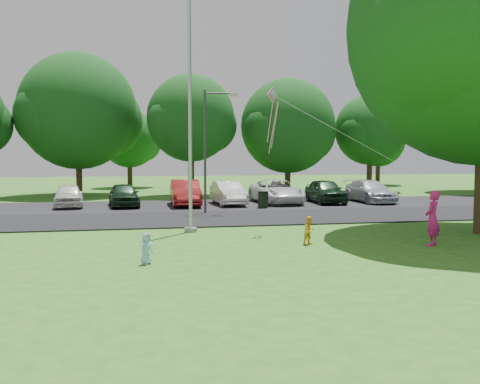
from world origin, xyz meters
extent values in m
plane|color=#2E6A1C|center=(0.00, 0.00, 0.00)|extent=(120.00, 120.00, 0.00)
cube|color=black|center=(0.00, 9.00, 0.03)|extent=(60.00, 6.00, 0.06)
cube|color=black|center=(0.00, 15.50, 0.03)|extent=(42.00, 7.00, 0.06)
cylinder|color=#B7BABF|center=(-3.50, 5.00, 5.00)|extent=(0.14, 0.14, 10.00)
cylinder|color=gray|center=(-3.50, 5.00, 0.08)|extent=(0.50, 0.50, 0.16)
cylinder|color=#3F3F44|center=(-2.13, 11.08, 3.11)|extent=(0.12, 0.12, 6.21)
cylinder|color=#3F3F44|center=(-1.41, 10.98, 6.05)|extent=(1.45, 0.28, 0.09)
cube|color=silver|center=(-0.69, 10.89, 5.98)|extent=(0.49, 0.29, 0.14)
cylinder|color=black|center=(1.35, 13.00, 0.46)|extent=(0.57, 0.57, 0.92)
cylinder|color=black|center=(1.35, 13.00, 0.95)|extent=(0.61, 0.61, 0.05)
sphere|color=#103C14|center=(5.24, 1.10, 7.24)|extent=(6.24, 6.24, 6.24)
sphere|color=#103C14|center=(5.02, 1.40, 6.72)|extent=(5.41, 5.41, 5.41)
cylinder|color=#332316|center=(-9.60, 25.24, 1.60)|extent=(0.44, 0.44, 3.19)
sphere|color=#103C14|center=(-9.60, 25.24, 6.17)|extent=(8.50, 8.50, 8.50)
sphere|color=#103C14|center=(-7.68, 26.09, 5.53)|extent=(5.53, 5.53, 5.53)
sphere|color=#103C14|center=(-11.30, 24.17, 5.74)|extent=(5.10, 5.10, 5.10)
cylinder|color=#332316|center=(-1.58, 22.90, 1.71)|extent=(0.44, 0.44, 3.43)
sphere|color=#103C14|center=(-1.58, 22.90, 5.62)|extent=(6.27, 6.27, 6.27)
sphere|color=#103C14|center=(-0.17, 23.53, 5.15)|extent=(4.07, 4.07, 4.07)
sphere|color=#103C14|center=(-2.84, 22.12, 5.31)|extent=(3.76, 3.76, 3.76)
cylinder|color=#332316|center=(6.03, 24.17, 1.33)|extent=(0.44, 0.44, 2.66)
sphere|color=#103C14|center=(6.03, 24.17, 5.20)|extent=(7.27, 7.27, 7.27)
sphere|color=#103C14|center=(7.66, 24.89, 4.66)|extent=(4.72, 4.72, 4.72)
sphere|color=#103C14|center=(4.57, 23.26, 4.84)|extent=(4.36, 4.36, 4.36)
cylinder|color=#332316|center=(13.12, 24.89, 1.51)|extent=(0.44, 0.44, 3.02)
sphere|color=#103C14|center=(13.12, 24.89, 5.00)|extent=(5.67, 5.67, 5.67)
sphere|color=#103C14|center=(14.39, 25.46, 4.58)|extent=(3.68, 3.68, 3.68)
sphere|color=#103C14|center=(11.98, 24.18, 4.72)|extent=(3.40, 3.40, 3.40)
sphere|color=#103C14|center=(20.17, 21.15, 6.06)|extent=(5.26, 5.26, 5.26)
cylinder|color=#332316|center=(-6.00, 34.00, 1.30)|extent=(0.44, 0.44, 2.60)
sphere|color=#103C14|center=(-6.00, 34.00, 4.42)|extent=(5.20, 5.20, 5.20)
sphere|color=#103C14|center=(-4.83, 34.52, 4.03)|extent=(3.38, 3.38, 3.38)
sphere|color=#103C14|center=(-7.04, 33.35, 4.16)|extent=(3.12, 3.12, 3.12)
cylinder|color=#332316|center=(18.00, 33.50, 1.30)|extent=(0.44, 0.44, 2.60)
sphere|color=#103C14|center=(18.00, 33.50, 4.42)|extent=(5.20, 5.20, 5.20)
sphere|color=#103C14|center=(19.17, 34.02, 4.03)|extent=(3.38, 3.38, 3.38)
sphere|color=#103C14|center=(16.96, 32.85, 4.16)|extent=(3.12, 3.12, 3.12)
imported|color=silver|center=(-9.25, 15.62, 0.72)|extent=(1.90, 3.97, 1.31)
imported|color=black|center=(-6.22, 15.29, 0.73)|extent=(1.91, 4.05, 1.34)
imported|color=maroon|center=(-2.75, 15.20, 0.80)|extent=(1.65, 4.53, 1.48)
imported|color=silver|center=(-0.22, 15.24, 0.75)|extent=(1.69, 4.24, 1.37)
imported|color=silver|center=(2.82, 15.66, 0.78)|extent=(2.58, 5.26, 1.44)
imported|color=black|center=(5.80, 15.25, 0.79)|extent=(1.89, 4.33, 1.45)
imported|color=#B2B7BF|center=(8.72, 15.22, 0.74)|extent=(2.02, 4.70, 1.35)
imported|color=#D91D7C|center=(3.96, 0.29, 0.91)|extent=(0.79, 0.77, 1.83)
imported|color=yellow|center=(0.09, 1.31, 0.48)|extent=(0.57, 0.51, 0.95)
imported|color=#95BFE5|center=(-5.34, -0.91, 0.44)|extent=(0.49, 0.51, 0.88)
cube|color=pink|center=(-0.47, 4.09, 5.24)|extent=(0.52, 0.30, 0.57)
cube|color=#8CC6E5|center=(-0.42, 4.06, 5.26)|extent=(0.25, 0.15, 0.27)
cylinder|color=white|center=(1.75, 2.19, 3.65)|extent=(4.44, 3.82, 3.18)
cylinder|color=pink|center=(-0.57, 4.09, 4.23)|extent=(0.19, 0.24, 1.51)
cylinder|color=pink|center=(-0.37, 4.14, 4.11)|extent=(0.21, 0.40, 1.73)
cylinder|color=pink|center=(-0.47, 4.01, 3.99)|extent=(0.23, 0.58, 1.93)
camera|label=1|loc=(-5.64, -15.57, 3.00)|focal=40.00mm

